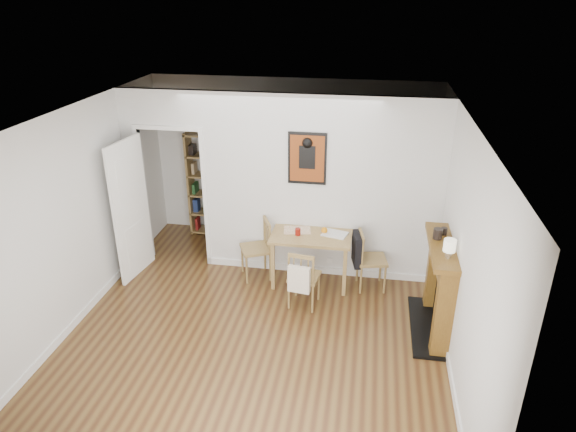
% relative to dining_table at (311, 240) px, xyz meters
% --- Properties ---
extents(ground, '(5.20, 5.20, 0.00)m').
position_rel_dining_table_xyz_m(ground, '(-0.51, -1.10, -0.66)').
color(ground, brown).
rests_on(ground, ground).
extents(room_shell, '(5.20, 5.20, 5.20)m').
position_rel_dining_table_xyz_m(room_shell, '(-0.41, 0.24, 0.64)').
color(room_shell, silver).
rests_on(room_shell, ground).
extents(dining_table, '(1.10, 0.70, 0.75)m').
position_rel_dining_table_xyz_m(dining_table, '(0.00, 0.00, 0.00)').
color(dining_table, '#A1844B').
rests_on(dining_table, ground).
extents(chair_left, '(0.58, 0.58, 0.88)m').
position_rel_dining_table_xyz_m(chair_left, '(-0.79, 0.00, -0.22)').
color(chair_left, olive).
rests_on(chair_left, ground).
extents(chair_right, '(0.55, 0.50, 0.85)m').
position_rel_dining_table_xyz_m(chair_right, '(0.82, -0.02, -0.22)').
color(chair_right, olive).
rests_on(chair_right, ground).
extents(chair_front, '(0.46, 0.51, 0.82)m').
position_rel_dining_table_xyz_m(chair_front, '(-0.02, -0.60, -0.24)').
color(chair_front, olive).
rests_on(chair_front, ground).
extents(bookshelf, '(0.74, 0.29, 1.75)m').
position_rel_dining_table_xyz_m(bookshelf, '(-1.83, 1.30, 0.20)').
color(bookshelf, '#A1844B').
rests_on(bookshelf, ground).
extents(fireplace, '(0.45, 1.25, 1.16)m').
position_rel_dining_table_xyz_m(fireplace, '(1.65, -0.85, -0.04)').
color(fireplace, brown).
rests_on(fireplace, ground).
extents(red_glass, '(0.08, 0.08, 0.10)m').
position_rel_dining_table_xyz_m(red_glass, '(-0.18, -0.06, 0.14)').
color(red_glass, maroon).
rests_on(red_glass, dining_table).
extents(orange_fruit, '(0.09, 0.09, 0.09)m').
position_rel_dining_table_xyz_m(orange_fruit, '(0.17, 0.05, 0.13)').
color(orange_fruit, orange).
rests_on(orange_fruit, dining_table).
extents(placemat, '(0.41, 0.34, 0.00)m').
position_rel_dining_table_xyz_m(placemat, '(-0.21, 0.09, 0.09)').
color(placemat, beige).
rests_on(placemat, dining_table).
extents(notebook, '(0.38, 0.32, 0.02)m').
position_rel_dining_table_xyz_m(notebook, '(0.32, 0.04, 0.10)').
color(notebook, silver).
rests_on(notebook, dining_table).
extents(mantel_lamp, '(0.14, 0.14, 0.21)m').
position_rel_dining_table_xyz_m(mantel_lamp, '(1.64, -1.16, 0.63)').
color(mantel_lamp, silver).
rests_on(mantel_lamp, fireplace).
extents(ceramic_jar_a, '(0.11, 0.11, 0.13)m').
position_rel_dining_table_xyz_m(ceramic_jar_a, '(1.56, -0.71, 0.56)').
color(ceramic_jar_a, black).
rests_on(ceramic_jar_a, fireplace).
extents(ceramic_jar_b, '(0.07, 0.07, 0.09)m').
position_rel_dining_table_xyz_m(ceramic_jar_b, '(1.65, -0.59, 0.55)').
color(ceramic_jar_b, black).
rests_on(ceramic_jar_b, fireplace).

